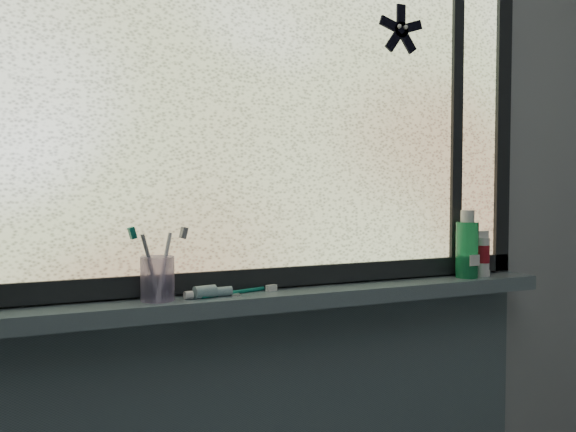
# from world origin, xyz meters

# --- Properties ---
(wall_back) EXTENTS (3.00, 0.01, 2.50)m
(wall_back) POSITION_xyz_m (0.00, 1.30, 1.25)
(wall_back) COLOR #9EA3A8
(wall_back) RESTS_ON ground
(windowsill) EXTENTS (1.62, 0.14, 0.04)m
(windowsill) POSITION_xyz_m (0.00, 1.23, 1.00)
(windowsill) COLOR slate
(windowsill) RESTS_ON wall_back
(window_pane) EXTENTS (1.50, 0.01, 1.00)m
(window_pane) POSITION_xyz_m (0.00, 1.28, 1.53)
(window_pane) COLOR silver
(window_pane) RESTS_ON wall_back
(frame_bottom) EXTENTS (1.60, 0.03, 0.05)m
(frame_bottom) POSITION_xyz_m (0.00, 1.28, 1.05)
(frame_bottom) COLOR black
(frame_bottom) RESTS_ON windowsill
(frame_right) EXTENTS (0.05, 0.03, 1.10)m
(frame_right) POSITION_xyz_m (0.78, 1.28, 1.53)
(frame_right) COLOR black
(frame_right) RESTS_ON wall_back
(frame_mullion) EXTENTS (0.03, 0.03, 1.00)m
(frame_mullion) POSITION_xyz_m (0.60, 1.28, 1.53)
(frame_mullion) COLOR black
(frame_mullion) RESTS_ON wall_back
(starfish_sticker) EXTENTS (0.15, 0.02, 0.15)m
(starfish_sticker) POSITION_xyz_m (0.40, 1.27, 1.72)
(starfish_sticker) COLOR black
(starfish_sticker) RESTS_ON window_pane
(toothpaste_tube) EXTENTS (0.17, 0.05, 0.03)m
(toothpaste_tube) POSITION_xyz_m (-0.17, 1.22, 1.04)
(toothpaste_tube) COLOR silver
(toothpaste_tube) RESTS_ON windowsill
(toothbrush_cup) EXTENTS (0.09, 0.09, 0.10)m
(toothbrush_cup) POSITION_xyz_m (-0.30, 1.23, 1.07)
(toothbrush_cup) COLOR #A899CB
(toothbrush_cup) RESTS_ON windowsill
(toothbrush_lying) EXTENTS (0.23, 0.09, 0.02)m
(toothbrush_lying) POSITION_xyz_m (-0.11, 1.23, 1.03)
(toothbrush_lying) COLOR #0C6F5F
(toothbrush_lying) RESTS_ON windowsill
(mouthwash_bottle) EXTENTS (0.08, 0.08, 0.16)m
(mouthwash_bottle) POSITION_xyz_m (0.60, 1.22, 1.12)
(mouthwash_bottle) COLOR #1E9D5A
(mouthwash_bottle) RESTS_ON windowsill
(cream_tube) EXTENTS (0.05, 0.05, 0.10)m
(cream_tube) POSITION_xyz_m (0.67, 1.23, 1.09)
(cream_tube) COLOR silver
(cream_tube) RESTS_ON windowsill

